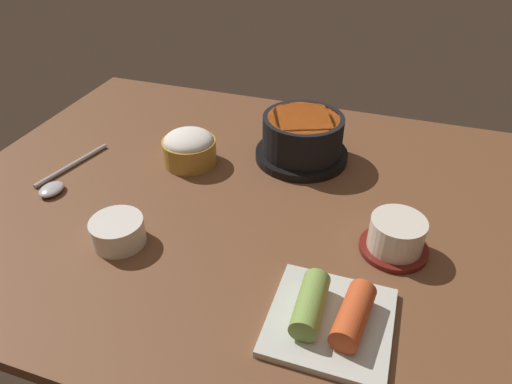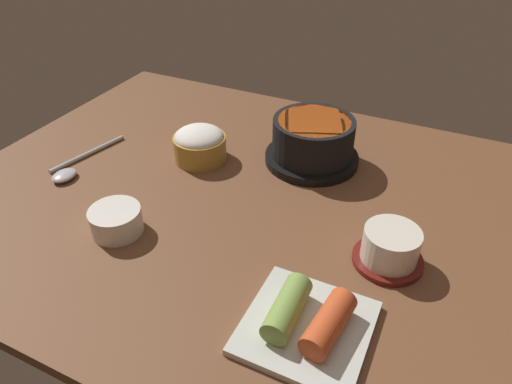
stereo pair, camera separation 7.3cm
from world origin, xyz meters
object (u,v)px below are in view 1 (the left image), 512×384
object	(u,v)px
rice_bowl	(189,147)
tea_cup_with_saucer	(396,236)
side_bowl_near	(118,231)
spoon	(59,181)
stone_pot	(302,138)
kimchi_plate	(331,316)

from	to	relation	value
rice_bowl	tea_cup_with_saucer	size ratio (longest dim) A/B	1.00
side_bowl_near	spoon	distance (cm)	20.51
rice_bowl	spoon	size ratio (longest dim) A/B	0.53
stone_pot	spoon	size ratio (longest dim) A/B	0.94
rice_bowl	kimchi_plate	size ratio (longest dim) A/B	0.67
stone_pot	side_bowl_near	distance (cm)	36.85
rice_bowl	kimchi_plate	world-z (taller)	rice_bowl
rice_bowl	side_bowl_near	world-z (taller)	rice_bowl
side_bowl_near	spoon	world-z (taller)	side_bowl_near
kimchi_plate	spoon	world-z (taller)	kimchi_plate
rice_bowl	side_bowl_near	distance (cm)	23.24
side_bowl_near	tea_cup_with_saucer	bearing A→B (deg)	15.89
spoon	kimchi_plate	bearing A→B (deg)	-16.26
tea_cup_with_saucer	kimchi_plate	distance (cm)	16.91
rice_bowl	kimchi_plate	bearing A→B (deg)	-41.69
tea_cup_with_saucer	rice_bowl	bearing A→B (deg)	161.81
kimchi_plate	tea_cup_with_saucer	bearing A→B (deg)	68.91
side_bowl_near	kimchi_plate	bearing A→B (deg)	-8.68
side_bowl_near	spoon	xyz separation A→B (cm)	(-18.02, 9.70, -1.46)
stone_pot	kimchi_plate	xyz separation A→B (cm)	(12.57, -36.11, -2.66)
rice_bowl	tea_cup_with_saucer	distance (cm)	39.60
stone_pot	side_bowl_near	size ratio (longest dim) A/B	2.22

